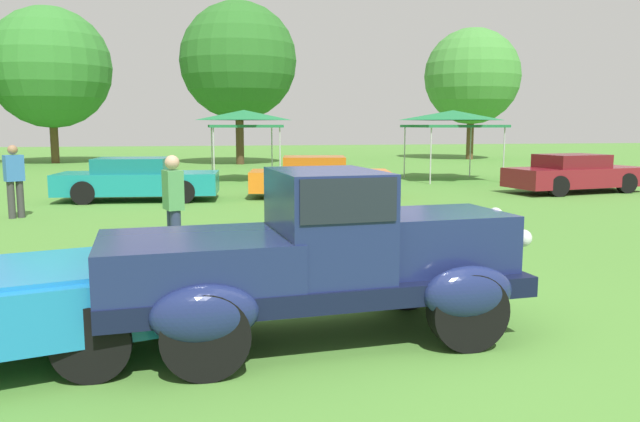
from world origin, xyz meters
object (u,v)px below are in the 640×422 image
Objects in this scene: show_car_burgundy at (575,174)px; spectator_between_cars at (173,206)px; feature_pickup_truck at (319,254)px; spectator_near_truck at (14,179)px; show_car_teal at (137,180)px; canopy_tent_center_field at (453,118)px; canopy_tent_left_field at (244,118)px; show_car_orange at (319,177)px.

spectator_between_cars is at bearing -146.54° from show_car_burgundy.
spectator_near_truck is (-5.28, 9.41, 0.05)m from feature_pickup_truck.
show_car_burgundy is 16.14m from spectator_near_truck.
show_car_burgundy is (13.51, -0.54, 0.00)m from show_car_teal.
spectator_between_cars is at bearing -127.86° from canopy_tent_center_field.
show_car_teal is 0.97× the size of show_car_burgundy.
canopy_tent_left_field is at bearing 55.08° from spectator_near_truck.
canopy_tent_center_field reaches higher than spectator_near_truck.
show_car_teal is 1.44× the size of canopy_tent_center_field.
show_car_teal is 2.72× the size of spectator_near_truck.
canopy_tent_left_field reaches higher than show_car_burgundy.
canopy_tent_left_field is (3.51, 5.62, 1.82)m from show_car_teal.
feature_pickup_truck is 0.94× the size of show_car_teal.
show_car_orange is 8.29m from show_car_burgundy.
show_car_orange is 2.56× the size of spectator_near_truck.
show_car_teal is at bearing 98.51° from spectator_between_cars.
show_car_teal is at bearing 177.73° from show_car_burgundy.
spectator_near_truck is at bearing -130.05° from show_car_teal.
feature_pickup_truck is 15.92m from show_car_burgundy.
show_car_burgundy is at bearing -2.00° from show_car_orange.
canopy_tent_center_field is (10.20, 13.12, 1.51)m from spectator_between_cars.
spectator_near_truck is at bearing -151.95° from canopy_tent_center_field.
canopy_tent_center_field is at bearing 37.20° from show_car_orange.
spectator_near_truck is at bearing -124.92° from canopy_tent_left_field.
canopy_tent_center_field reaches higher than show_car_orange.
canopy_tent_center_field reaches higher than show_car_burgundy.
canopy_tent_left_field is at bearing 87.81° from feature_pickup_truck.
show_car_burgundy is at bearing -31.62° from canopy_tent_left_field.
show_car_teal and show_car_burgundy have the same top height.
spectator_between_cars is 14.48m from canopy_tent_left_field.
canopy_tent_left_field is (-10.00, 6.16, 1.82)m from show_car_burgundy.
show_car_teal is at bearing 177.30° from show_car_orange.
canopy_tent_center_field reaches higher than spectator_between_cars.
show_car_teal is 5.23m from show_car_orange.
feature_pickup_truck is at bearing -67.60° from spectator_between_cars.
feature_pickup_truck is 19.00m from canopy_tent_center_field.
spectator_between_cars reaches higher than show_car_teal.
spectator_between_cars is at bearing -56.63° from spectator_near_truck.
show_car_burgundy is at bearing 33.46° from spectator_between_cars.
canopy_tent_left_field reaches higher than spectator_near_truck.
feature_pickup_truck is at bearing -77.11° from show_car_teal.
spectator_near_truck reaches higher than show_car_burgundy.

